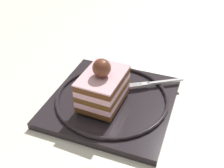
{
  "coord_description": "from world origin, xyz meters",
  "views": [
    {
      "loc": [
        -0.41,
        -0.14,
        0.36
      ],
      "look_at": [
        -0.02,
        0.02,
        0.05
      ],
      "focal_mm": 43.81,
      "sensor_mm": 36.0,
      "label": 1
    }
  ],
  "objects_px": {
    "whipped_cream_dollop": "(101,69)",
    "fork": "(154,83)",
    "cake_slice": "(103,87)",
    "dessert_plate": "(112,100)"
  },
  "relations": [
    {
      "from": "dessert_plate",
      "to": "whipped_cream_dollop",
      "type": "xyz_separation_m",
      "value": [
        0.05,
        0.05,
        0.03
      ]
    },
    {
      "from": "dessert_plate",
      "to": "fork",
      "type": "relative_size",
      "value": 2.26
    },
    {
      "from": "cake_slice",
      "to": "whipped_cream_dollop",
      "type": "relative_size",
      "value": 2.16
    },
    {
      "from": "cake_slice",
      "to": "fork",
      "type": "xyz_separation_m",
      "value": [
        0.09,
        -0.08,
        -0.03
      ]
    },
    {
      "from": "cake_slice",
      "to": "fork",
      "type": "distance_m",
      "value": 0.12
    },
    {
      "from": "whipped_cream_dollop",
      "to": "fork",
      "type": "distance_m",
      "value": 0.12
    },
    {
      "from": "whipped_cream_dollop",
      "to": "fork",
      "type": "xyz_separation_m",
      "value": [
        0.02,
        -0.12,
        -0.02
      ]
    },
    {
      "from": "cake_slice",
      "to": "fork",
      "type": "height_order",
      "value": "cake_slice"
    },
    {
      "from": "dessert_plate",
      "to": "fork",
      "type": "bearing_deg",
      "value": -44.38
    },
    {
      "from": "fork",
      "to": "whipped_cream_dollop",
      "type": "bearing_deg",
      "value": 97.88
    }
  ]
}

